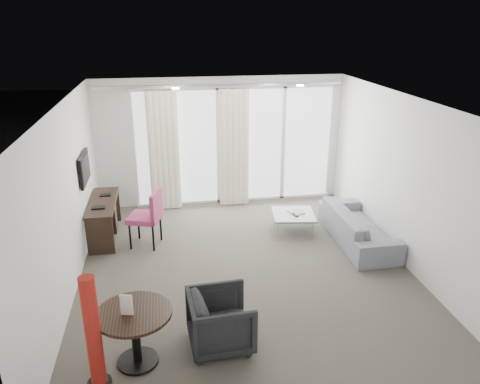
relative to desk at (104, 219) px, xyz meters
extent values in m
cube|color=#4D483E|center=(2.25, -1.64, -0.34)|extent=(5.00, 6.00, 0.00)
cube|color=white|center=(2.25, -1.64, 2.26)|extent=(5.00, 6.00, 0.00)
cube|color=silver|center=(-0.25, -1.64, 0.96)|extent=(0.00, 6.00, 2.60)
cube|color=silver|center=(4.75, -1.64, 0.96)|extent=(0.00, 6.00, 2.60)
cube|color=silver|center=(2.25, -4.64, 0.96)|extent=(5.00, 0.00, 2.60)
cylinder|color=#FFE0B2|center=(1.35, -0.04, 2.25)|extent=(0.12, 0.12, 0.02)
cylinder|color=#FFE0B2|center=(3.45, -0.04, 2.25)|extent=(0.12, 0.12, 0.02)
cylinder|color=#A31E17|center=(0.29, -3.66, 0.31)|extent=(0.28, 0.28, 1.30)
imported|color=black|center=(1.66, -3.24, 0.00)|extent=(0.79, 0.77, 0.68)
imported|color=slate|center=(4.34, -0.91, -0.05)|extent=(0.78, 2.00, 0.58)
cube|color=#4D4D50|center=(2.55, 2.86, -0.40)|extent=(5.60, 3.00, 0.12)
camera|label=1|loc=(1.13, -7.83, 3.36)|focal=35.00mm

